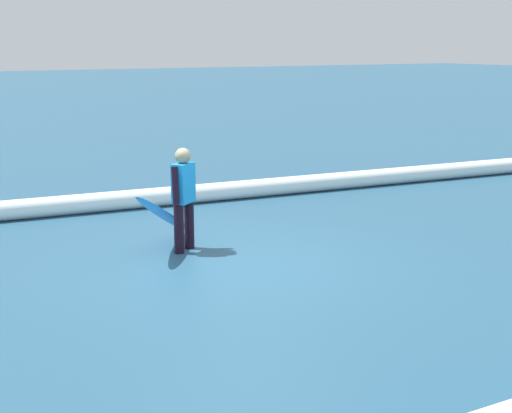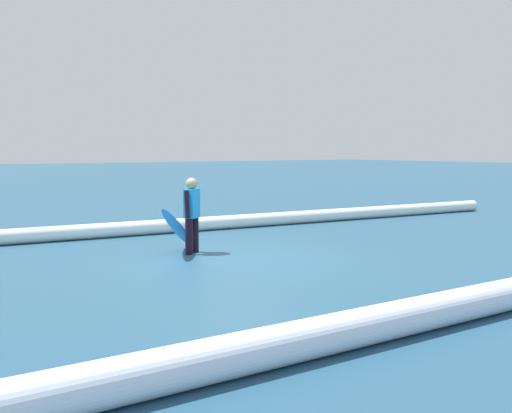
# 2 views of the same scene
# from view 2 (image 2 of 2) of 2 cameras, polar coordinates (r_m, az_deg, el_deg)

# --- Properties ---
(ground_plane) EXTENTS (146.77, 146.77, 0.00)m
(ground_plane) POSITION_cam_2_polar(r_m,az_deg,el_deg) (12.19, -1.82, -4.50)
(ground_plane) COLOR navy
(surfer) EXTENTS (0.44, 0.39, 1.46)m
(surfer) POSITION_cam_2_polar(r_m,az_deg,el_deg) (12.70, -5.58, -0.42)
(surfer) COLOR black
(surfer) RESTS_ON ground_plane
(surfboard) EXTENTS (1.59, 1.62, 0.98)m
(surfboard) POSITION_cam_2_polar(r_m,az_deg,el_deg) (12.87, -6.79, -1.90)
(surfboard) COLOR #268CE5
(surfboard) RESTS_ON ground_plane
(wave_crest_foreground) EXTENTS (22.33, 2.02, 0.34)m
(wave_crest_foreground) POSITION_cam_2_polar(r_m,az_deg,el_deg) (15.68, -9.16, -1.79)
(wave_crest_foreground) COLOR white
(wave_crest_foreground) RESTS_ON ground_plane
(wave_crest_midground) EXTENTS (22.96, 0.47, 0.40)m
(wave_crest_midground) POSITION_cam_2_polar(r_m,az_deg,el_deg) (7.46, 13.01, -9.29)
(wave_crest_midground) COLOR white
(wave_crest_midground) RESTS_ON ground_plane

